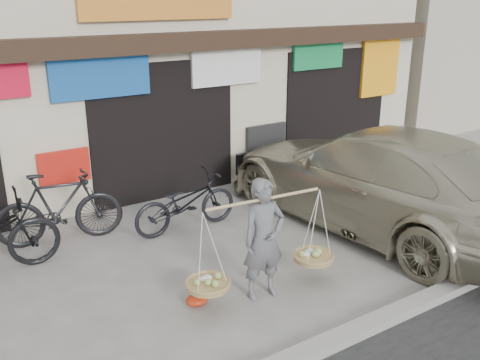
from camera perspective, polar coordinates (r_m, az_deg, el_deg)
ground at (r=8.22m, az=2.99°, el=-9.09°), size 70.00×70.00×0.00m
kerb at (r=6.91m, az=13.10°, el=-15.06°), size 70.00×0.25×0.12m
shophouse_block at (r=12.98m, az=-14.30°, el=16.70°), size 14.00×6.32×7.00m
neighbor_east at (r=21.94m, az=22.10°, el=16.10°), size 12.00×7.00×6.40m
street_vendor at (r=7.12m, az=2.54°, el=-6.81°), size 2.18×0.72×1.68m
bike_1 at (r=9.19m, az=-18.74°, el=-2.81°), size 2.10×0.96×1.22m
bike_2 at (r=9.25m, az=-5.83°, el=-2.42°), size 1.91×0.67×1.00m
suv at (r=9.58m, az=14.35°, el=0.25°), size 2.97×6.26×1.76m
red_bag at (r=7.27m, az=-4.62°, el=-12.61°), size 0.31×0.25×0.14m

